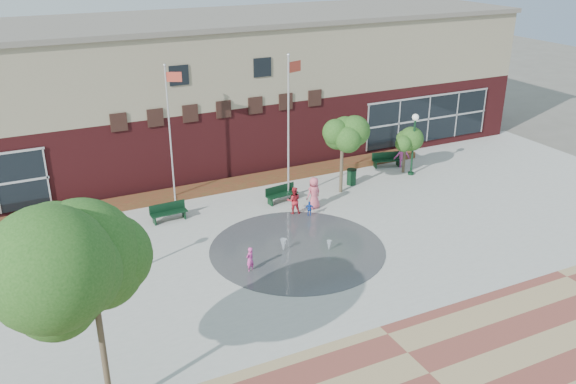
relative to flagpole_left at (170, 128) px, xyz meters
name	(u,v)px	position (x,y,z in m)	size (l,w,h in m)	color
ground	(328,278)	(3.60, -10.98, -4.33)	(120.00, 120.00, 0.00)	#666056
plaza_concrete	(288,241)	(3.60, -6.98, -4.33)	(46.00, 18.00, 0.01)	#A8A8A0
paver_band	(429,373)	(3.60, -17.98, -4.33)	(46.00, 6.00, 0.01)	brown
splash_pad	(297,249)	(3.60, -7.98, -4.33)	(8.40, 8.40, 0.01)	#383A3D
library_building	(196,90)	(3.60, 6.50, 0.31)	(44.40, 10.40, 9.20)	#5B1A1D
flower_bed	(232,188)	(3.60, 0.62, -4.33)	(26.00, 1.20, 0.40)	maroon
flagpole_left	(170,128)	(0.00, 0.00, 0.00)	(0.84, 0.44, 7.78)	silver
flagpole_right	(289,121)	(5.95, -2.32, 0.26)	(0.97, 0.40, 8.23)	silver
lamp_left	(85,241)	(-5.87, -7.33, -2.04)	(0.39, 0.39, 3.69)	#10321C
lamp_right	(414,138)	(14.47, -2.34, -1.89)	(0.42, 0.42, 3.93)	#10321C
bench_left	(169,216)	(-1.02, -2.22, -4.02)	(1.95, 0.61, 0.97)	#10321C
bench_mid	(282,197)	(5.36, -2.61, -4.03)	(1.95, 0.78, 0.95)	#10321C
bench_right	(386,162)	(13.90, -0.49, -4.03)	(1.94, 0.94, 0.94)	#10321C
trash_can	(352,177)	(10.25, -2.10, -3.83)	(0.60, 0.60, 0.98)	#10321C
tree_big_left	(92,272)	(-6.55, -15.06, 0.76)	(4.45, 4.45, 7.12)	#443829
tree_mid	(343,136)	(9.09, -2.80, -0.94)	(2.77, 2.77, 4.66)	#443829
tree_small_right	(406,136)	(14.26, -1.82, -1.88)	(1.96, 1.96, 3.36)	#443829
water_jet_a	(283,251)	(2.91, -7.87, -4.33)	(0.31, 0.31, 0.61)	white
water_jet_b	(329,251)	(4.87, -8.81, -4.33)	(0.23, 0.23, 0.52)	white
child_splash	(250,259)	(0.78, -8.88, -3.74)	(0.43, 0.28, 1.19)	#E942A2
adult_red	(294,201)	(5.27, -4.28, -3.57)	(0.74, 0.58, 1.53)	red
adult_pink	(314,193)	(6.57, -4.14, -3.43)	(0.88, 0.57, 1.81)	#DC5C71
child_blue	(310,209)	(5.86, -4.97, -3.90)	(0.51, 0.21, 0.87)	blue
person_bench	(402,155)	(14.75, -0.94, -3.51)	(1.07, 0.61, 1.65)	#CA42A0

